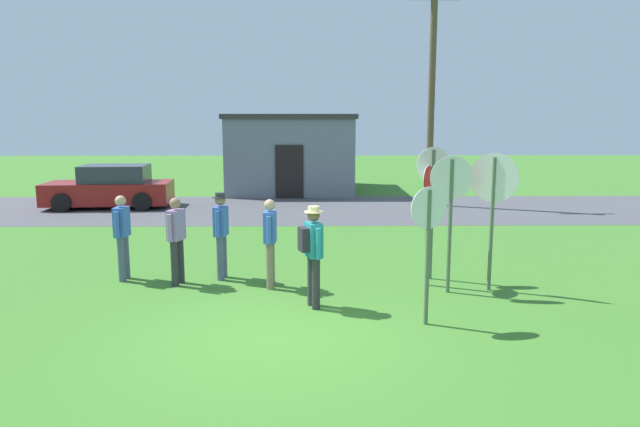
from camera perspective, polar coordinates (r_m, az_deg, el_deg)
ground_plane at (r=8.81m, az=-4.48°, el=-11.89°), size 80.00×80.00×0.00m
street_asphalt at (r=20.35m, az=-2.37°, el=0.45°), size 60.00×6.40×0.01m
building_background at (r=25.55m, az=-2.80°, el=6.03°), size 5.38×5.62×3.30m
utility_pole at (r=21.42m, az=10.90°, el=11.75°), size 1.80×0.24×7.85m
parked_car_on_street at (r=21.91m, az=-19.87°, el=2.35°), size 4.41×2.24×1.51m
stop_sign_leaning_right at (r=11.12m, az=10.55°, el=0.69°), size 0.33×0.55×2.32m
stop_sign_leaning_left at (r=11.05m, az=16.62°, el=1.68°), size 0.77×0.47×2.56m
stop_sign_center_cluster at (r=9.00m, az=10.57°, el=-1.90°), size 0.60×0.28×2.17m
stop_sign_nearest at (r=11.56m, az=10.98°, el=2.17°), size 0.68×0.15×2.63m
stop_sign_rear_left at (r=10.71m, az=12.72°, el=1.35°), size 0.78×0.08×2.52m
person_holding_notes at (r=10.94m, az=-4.91°, el=-2.44°), size 0.23×0.57×1.69m
person_near_signs at (r=11.42m, az=-13.91°, el=-2.17°), size 0.31×0.55×1.69m
person_in_blue at (r=12.05m, az=-18.83°, el=-1.80°), size 0.24×0.57×1.69m
person_in_teal at (r=9.75m, az=-0.75°, el=-3.53°), size 0.43×0.54×1.74m
person_with_sunhat at (r=11.64m, az=-9.68°, el=-1.64°), size 0.31×0.57×1.74m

